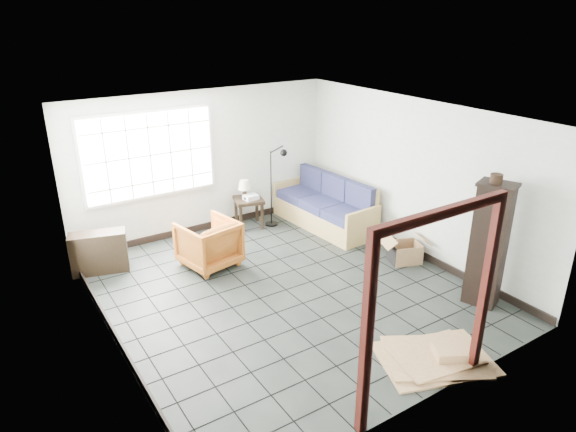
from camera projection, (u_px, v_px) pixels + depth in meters
ground at (286, 290)px, 7.65m from camera, size 5.50×5.50×0.00m
room_shell at (285, 182)px, 7.04m from camera, size 5.02×5.52×2.61m
window_panel at (149, 155)px, 8.64m from camera, size 2.32×0.08×1.52m
doorway_trim at (434, 285)px, 5.03m from camera, size 1.80×0.08×2.20m
futon_sofa at (327, 208)px, 9.80m from camera, size 0.96×2.21×0.96m
armchair at (209, 241)px, 8.24m from camera, size 0.96×0.91×0.84m
side_table at (249, 203)px, 9.69m from camera, size 0.63×0.63×0.57m
table_lamp at (244, 186)px, 9.58m from camera, size 0.29×0.29×0.35m
projector at (251, 197)px, 9.59m from camera, size 0.27×0.22×0.09m
floor_lamp at (277, 184)px, 9.61m from camera, size 0.42×0.38×1.57m
console_shelf at (99, 252)px, 8.07m from camera, size 0.91×0.55×0.66m
tall_shelf at (489, 244)px, 7.00m from camera, size 0.52×0.59×1.79m
pot at (496, 179)px, 6.65m from camera, size 0.17×0.17×0.12m
open_box at (405, 252)px, 8.45m from camera, size 0.86×0.62×0.44m
cardboard_pile at (437, 357)px, 6.11m from camera, size 1.55×1.32×0.19m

